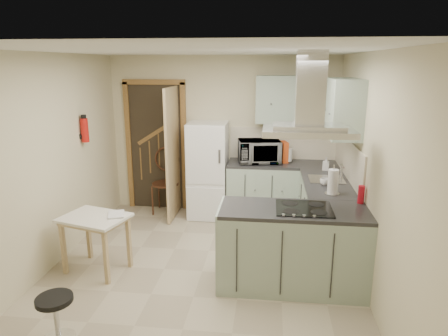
# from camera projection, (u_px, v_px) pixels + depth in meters

# --- Properties ---
(floor) EXTENTS (4.20, 4.20, 0.00)m
(floor) POSITION_uv_depth(u_px,v_px,m) (202.00, 271.00, 4.70)
(floor) COLOR tan
(floor) RESTS_ON ground
(ceiling) EXTENTS (4.20, 4.20, 0.00)m
(ceiling) POSITION_uv_depth(u_px,v_px,m) (199.00, 51.00, 4.07)
(ceiling) COLOR silver
(ceiling) RESTS_ON back_wall
(back_wall) EXTENTS (3.60, 0.00, 3.60)m
(back_wall) POSITION_uv_depth(u_px,v_px,m) (223.00, 136.00, 6.40)
(back_wall) COLOR beige
(back_wall) RESTS_ON floor
(left_wall) EXTENTS (0.00, 4.20, 4.20)m
(left_wall) POSITION_uv_depth(u_px,v_px,m) (46.00, 164.00, 4.59)
(left_wall) COLOR beige
(left_wall) RESTS_ON floor
(right_wall) EXTENTS (0.00, 4.20, 4.20)m
(right_wall) POSITION_uv_depth(u_px,v_px,m) (370.00, 174.00, 4.18)
(right_wall) COLOR beige
(right_wall) RESTS_ON floor
(doorway) EXTENTS (1.10, 0.12, 2.10)m
(doorway) POSITION_uv_depth(u_px,v_px,m) (156.00, 147.00, 6.55)
(doorway) COLOR brown
(doorway) RESTS_ON floor
(fridge) EXTENTS (0.60, 0.60, 1.50)m
(fridge) POSITION_uv_depth(u_px,v_px,m) (208.00, 170.00, 6.26)
(fridge) COLOR white
(fridge) RESTS_ON floor
(counter_back) EXTENTS (1.08, 0.60, 0.90)m
(counter_back) POSITION_uv_depth(u_px,v_px,m) (263.00, 190.00, 6.24)
(counter_back) COLOR #9EB2A0
(counter_back) RESTS_ON floor
(counter_right) EXTENTS (0.60, 1.95, 0.90)m
(counter_right) POSITION_uv_depth(u_px,v_px,m) (323.00, 207.00, 5.50)
(counter_right) COLOR #9EB2A0
(counter_right) RESTS_ON floor
(splashback) EXTENTS (1.68, 0.02, 0.50)m
(splashback) POSITION_uv_depth(u_px,v_px,m) (283.00, 143.00, 6.31)
(splashback) COLOR beige
(splashback) RESTS_ON counter_back
(wall_cabinet_back) EXTENTS (0.85, 0.35, 0.70)m
(wall_cabinet_back) POSITION_uv_depth(u_px,v_px,m) (285.00, 99.00, 5.97)
(wall_cabinet_back) COLOR #9EB2A0
(wall_cabinet_back) RESTS_ON back_wall
(wall_cabinet_right) EXTENTS (0.35, 0.90, 0.70)m
(wall_cabinet_right) POSITION_uv_depth(u_px,v_px,m) (343.00, 108.00, 4.87)
(wall_cabinet_right) COLOR #9EB2A0
(wall_cabinet_right) RESTS_ON right_wall
(peninsula) EXTENTS (1.55, 0.65, 0.90)m
(peninsula) POSITION_uv_depth(u_px,v_px,m) (292.00, 248.00, 4.30)
(peninsula) COLOR #9EB2A0
(peninsula) RESTS_ON floor
(hob) EXTENTS (0.58, 0.50, 0.01)m
(hob) POSITION_uv_depth(u_px,v_px,m) (304.00, 208.00, 4.17)
(hob) COLOR black
(hob) RESTS_ON peninsula
(extractor_hood) EXTENTS (0.90, 0.55, 0.10)m
(extractor_hood) POSITION_uv_depth(u_px,v_px,m) (308.00, 131.00, 3.97)
(extractor_hood) COLOR silver
(extractor_hood) RESTS_ON ceiling
(sink) EXTENTS (0.45, 0.40, 0.01)m
(sink) POSITION_uv_depth(u_px,v_px,m) (326.00, 179.00, 5.22)
(sink) COLOR silver
(sink) RESTS_ON counter_right
(fire_extinguisher) EXTENTS (0.10, 0.10, 0.32)m
(fire_extinguisher) POSITION_uv_depth(u_px,v_px,m) (85.00, 130.00, 5.38)
(fire_extinguisher) COLOR #B2140F
(fire_extinguisher) RESTS_ON left_wall
(drop_leaf_table) EXTENTS (0.84, 0.72, 0.68)m
(drop_leaf_table) POSITION_uv_depth(u_px,v_px,m) (97.00, 244.00, 4.65)
(drop_leaf_table) COLOR tan
(drop_leaf_table) RESTS_ON floor
(bentwood_chair) EXTENTS (0.44, 0.44, 0.96)m
(bentwood_chair) POSITION_uv_depth(u_px,v_px,m) (165.00, 184.00, 6.47)
(bentwood_chair) COLOR #55201C
(bentwood_chair) RESTS_ON floor
(stool) EXTENTS (0.34, 0.34, 0.43)m
(stool) POSITION_uv_depth(u_px,v_px,m) (56.00, 318.00, 3.49)
(stool) COLOR black
(stool) RESTS_ON floor
(microwave) EXTENTS (0.69, 0.52, 0.34)m
(microwave) POSITION_uv_depth(u_px,v_px,m) (259.00, 151.00, 6.09)
(microwave) COLOR black
(microwave) RESTS_ON counter_back
(kettle) EXTENTS (0.19, 0.19, 0.24)m
(kettle) POSITION_uv_depth(u_px,v_px,m) (287.00, 155.00, 6.12)
(kettle) COLOR white
(kettle) RESTS_ON counter_back
(cereal_box) EXTENTS (0.14, 0.23, 0.32)m
(cereal_box) POSITION_uv_depth(u_px,v_px,m) (284.00, 152.00, 6.12)
(cereal_box) COLOR #DF4B1A
(cereal_box) RESTS_ON counter_back
(soap_bottle) EXTENTS (0.10, 0.11, 0.19)m
(soap_bottle) POSITION_uv_depth(u_px,v_px,m) (326.00, 164.00, 5.67)
(soap_bottle) COLOR #9E9FAA
(soap_bottle) RESTS_ON counter_right
(paper_towel) EXTENTS (0.13, 0.13, 0.30)m
(paper_towel) POSITION_uv_depth(u_px,v_px,m) (333.00, 181.00, 4.61)
(paper_towel) COLOR silver
(paper_towel) RESTS_ON counter_right
(cup) EXTENTS (0.13, 0.13, 0.09)m
(cup) POSITION_uv_depth(u_px,v_px,m) (325.00, 182.00, 4.98)
(cup) COLOR silver
(cup) RESTS_ON counter_right
(red_bottle) EXTENTS (0.08, 0.08, 0.20)m
(red_bottle) POSITION_uv_depth(u_px,v_px,m) (361.00, 195.00, 4.32)
(red_bottle) COLOR #B60F1E
(red_bottle) RESTS_ON peninsula
(book) EXTENTS (0.25, 0.29, 0.11)m
(book) POSITION_uv_depth(u_px,v_px,m) (108.00, 211.00, 4.57)
(book) COLOR maroon
(book) RESTS_ON drop_leaf_table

